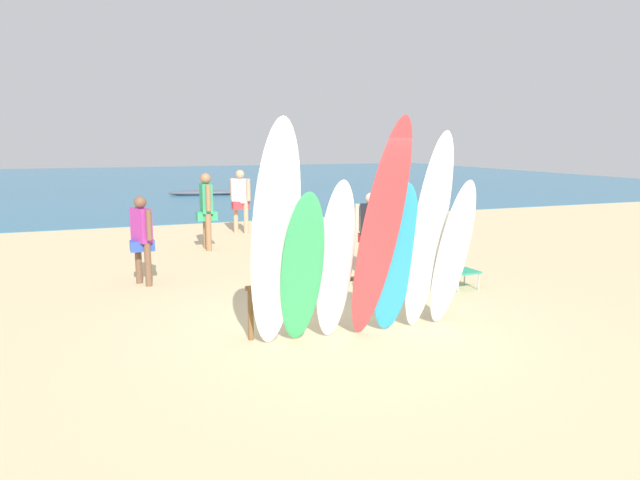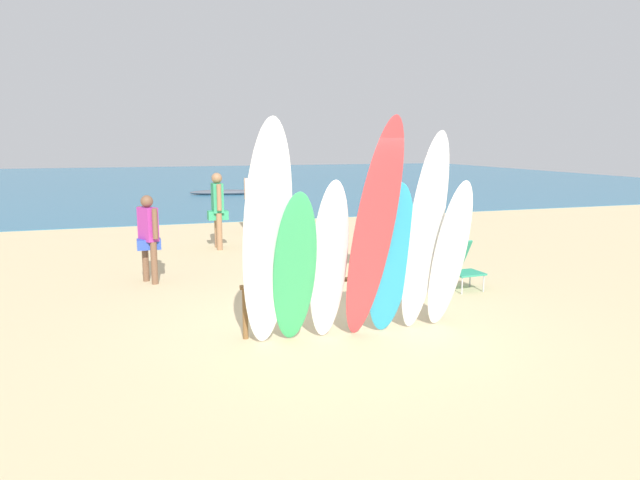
{
  "view_description": "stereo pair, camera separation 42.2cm",
  "coord_description": "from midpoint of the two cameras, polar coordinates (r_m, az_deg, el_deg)",
  "views": [
    {
      "loc": [
        -3.05,
        -6.89,
        2.47
      ],
      "look_at": [
        0.0,
        1.1,
        1.02
      ],
      "focal_mm": 32.87,
      "sensor_mm": 36.0,
      "label": 1
    },
    {
      "loc": [
        -2.65,
        -7.03,
        2.47
      ],
      "look_at": [
        0.0,
        1.1,
        1.02
      ],
      "focal_mm": 32.87,
      "sensor_mm": 36.0,
      "label": 2
    }
  ],
  "objects": [
    {
      "name": "beachgoer_by_water",
      "position": [
        15.88,
        -8.51,
        4.17
      ],
      "size": [
        0.45,
        0.52,
        1.7
      ],
      "rotation": [
        0.0,
        0.0,
        5.4
      ],
      "color": "tan",
      "rests_on": "ground"
    },
    {
      "name": "surfboard_green_1",
      "position": [
        6.92,
        -3.5,
        -2.93
      ],
      "size": [
        0.56,
        0.76,
        1.93
      ],
      "primitive_type": "ellipsoid",
      "rotation": [
        0.33,
        0.0,
        -0.06
      ],
      "color": "#38B266",
      "rests_on": "ground"
    },
    {
      "name": "beach_chair_red",
      "position": [
        10.22,
        11.88,
        -2.1
      ],
      "size": [
        0.54,
        0.76,
        0.8
      ],
      "rotation": [
        0.0,
        0.0,
        0.05
      ],
      "color": "#B7B7BC",
      "rests_on": "ground"
    },
    {
      "name": "ground",
      "position": [
        21.29,
        -13.07,
        2.75
      ],
      "size": [
        60.0,
        60.0,
        0.0
      ],
      "primitive_type": "plane",
      "color": "#D3BC8C"
    },
    {
      "name": "surfboard_rack",
      "position": [
        7.76,
        1.36,
        -4.72
      ],
      "size": [
        2.82,
        0.07,
        0.7
      ],
      "color": "brown",
      "rests_on": "ground"
    },
    {
      "name": "surfboard_teal_4",
      "position": [
        7.41,
        5.75,
        -1.88
      ],
      "size": [
        0.57,
        0.55,
        1.99
      ],
      "primitive_type": "ellipsoid",
      "rotation": [
        0.24,
        0.0,
        -0.01
      ],
      "color": "#289EC6",
      "rests_on": "ground"
    },
    {
      "name": "surfboard_white_0",
      "position": [
        6.72,
        -6.16,
        0.17
      ],
      "size": [
        0.57,
        0.77,
        2.74
      ],
      "primitive_type": "ellipsoid",
      "rotation": [
        0.25,
        0.0,
        0.0
      ],
      "color": "white",
      "rests_on": "ground"
    },
    {
      "name": "beachgoer_near_rack",
      "position": [
        10.54,
        -18.07,
        0.55
      ],
      "size": [
        0.4,
        0.53,
        1.54
      ],
      "rotation": [
        0.0,
        0.0,
        2.03
      ],
      "color": "brown",
      "rests_on": "ground"
    },
    {
      "name": "distant_boat",
      "position": [
        27.35,
        -11.65,
        4.52
      ],
      "size": [
        3.23,
        1.18,
        0.25
      ],
      "color": "#4C515B",
      "rests_on": "ground"
    },
    {
      "name": "beachgoer_photographing",
      "position": [
        10.89,
        3.82,
        1.23
      ],
      "size": [
        0.53,
        0.34,
        1.52
      ],
      "rotation": [
        0.0,
        0.0,
        2.72
      ],
      "color": "beige",
      "rests_on": "ground"
    },
    {
      "name": "surfboard_white_6",
      "position": [
        7.73,
        11.25,
        -1.45
      ],
      "size": [
        0.47,
        0.72,
        2.01
      ],
      "primitive_type": "ellipsoid",
      "rotation": [
        0.32,
        0.0,
        -0.0
      ],
      "color": "white",
      "rests_on": "ground"
    },
    {
      "name": "ocean_water",
      "position": [
        37.88,
        -16.61,
        5.54
      ],
      "size": [
        60.0,
        40.0,
        0.02
      ],
      "primitive_type": "cube",
      "color": "teal",
      "rests_on": "ground"
    },
    {
      "name": "surfboard_white_5",
      "position": [
        7.5,
        8.94,
        0.57
      ],
      "size": [
        0.54,
        0.74,
        2.6
      ],
      "primitive_type": "ellipsoid",
      "rotation": [
        0.24,
        0.0,
        0.06
      ],
      "color": "white",
      "rests_on": "ground"
    },
    {
      "name": "beachgoer_midbeach",
      "position": [
        13.58,
        -11.88,
        3.27
      ],
      "size": [
        0.45,
        0.66,
        1.75
      ],
      "rotation": [
        0.0,
        0.0,
        1.57
      ],
      "color": "#9E704C",
      "rests_on": "ground"
    },
    {
      "name": "surfboard_red_3",
      "position": [
        6.98,
        4.16,
        0.64
      ],
      "size": [
        0.63,
        1.04,
        2.76
      ],
      "primitive_type": "ellipsoid",
      "rotation": [
        0.33,
        0.0,
        0.1
      ],
      "color": "#D13D42",
      "rests_on": "ground"
    },
    {
      "name": "surfboard_white_2",
      "position": [
        7.1,
        -0.19,
        -2.14
      ],
      "size": [
        0.47,
        0.56,
        2.04
      ],
      "primitive_type": "ellipsoid",
      "rotation": [
        0.23,
        0.0,
        0.0
      ],
      "color": "white",
      "rests_on": "ground"
    }
  ]
}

